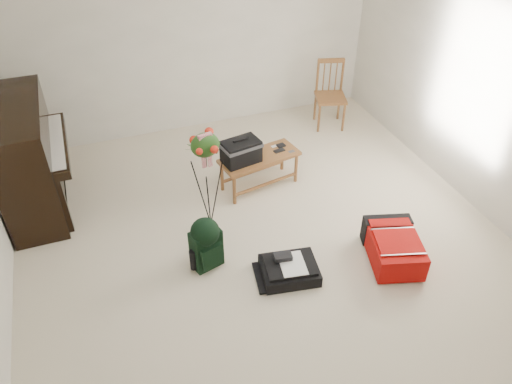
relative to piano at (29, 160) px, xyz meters
name	(u,v)px	position (x,y,z in m)	size (l,w,h in m)	color
floor	(267,248)	(2.19, -1.60, -0.60)	(5.00, 5.50, 0.01)	beige
ceiling	(272,5)	(2.19, -1.60, 1.90)	(5.00, 5.50, 0.01)	white
wall_back	(193,41)	(2.19, 1.15, 0.65)	(5.00, 0.04, 2.50)	white
wall_right	(494,102)	(4.69, -1.60, 0.65)	(0.04, 5.50, 2.50)	white
piano	(29,160)	(0.00, 0.00, 0.00)	(0.71, 1.50, 1.25)	black
bench	(246,152)	(2.33, -0.54, -0.08)	(1.00, 0.55, 0.73)	brown
dining_chair	(330,95)	(3.94, 0.52, -0.14)	(0.51, 0.51, 0.94)	brown
red_suitcase	(391,244)	(3.32, -2.14, -0.44)	(0.65, 0.82, 0.30)	red
black_duffel	(289,269)	(2.25, -2.03, -0.52)	(0.61, 0.52, 0.23)	black
green_backpack	(206,241)	(1.53, -1.62, -0.28)	(0.33, 0.31, 0.58)	black
flower_stand	(208,182)	(1.73, -1.04, -0.01)	(0.45, 0.45, 1.20)	black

